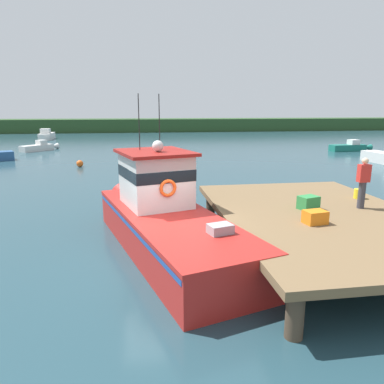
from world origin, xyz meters
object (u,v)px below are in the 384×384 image
main_fishing_boat (163,215)px  mooring_buoy_channel_marker (296,189)px  moored_boat_far_left (350,147)px  moored_boat_mid_harbor (39,147)px  crate_single_far (308,203)px  crate_stack_near_edge (315,217)px  bait_bucket (359,194)px  mooring_buoy_inshore (80,164)px  moored_boat_far_right (46,136)px  mooring_buoy_spare_mooring (135,171)px  deckhand_by_the_boat (363,182)px

main_fishing_boat → mooring_buoy_channel_marker: 9.87m
moored_boat_far_left → moored_boat_mid_harbor: (-32.25, 5.08, -0.03)m
main_fishing_boat → crate_single_far: (4.59, -0.62, 0.41)m
moored_boat_far_left → mooring_buoy_channel_marker: moored_boat_far_left is taller
mooring_buoy_channel_marker → crate_stack_near_edge: bearing=-111.4°
crate_stack_near_edge → bait_bucket: size_ratio=1.76×
moored_boat_far_left → mooring_buoy_inshore: 27.22m
mooring_buoy_inshore → bait_bucket: bearing=-53.8°
crate_stack_near_edge → bait_bucket: (2.90, 2.47, -0.01)m
moored_boat_far_right → mooring_buoy_channel_marker: 42.65m
crate_single_far → mooring_buoy_inshore: size_ratio=1.18×
moored_boat_mid_harbor → mooring_buoy_channel_marker: size_ratio=9.89×
moored_boat_mid_harbor → mooring_buoy_inshore: bearing=-63.5°
crate_single_far → crate_stack_near_edge: size_ratio=1.00×
crate_single_far → mooring_buoy_spare_mooring: crate_single_far is taller
main_fishing_boat → mooring_buoy_inshore: bearing=106.9°
bait_bucket → mooring_buoy_spare_mooring: 15.08m
deckhand_by_the_boat → mooring_buoy_inshore: (-11.48, 17.80, -1.80)m
crate_single_far → mooring_buoy_channel_marker: (2.84, 7.06, -1.22)m
crate_single_far → deckhand_by_the_boat: size_ratio=0.37×
crate_single_far → mooring_buoy_inshore: bearing=118.9°
crate_single_far → moored_boat_mid_harbor: 33.38m
main_fishing_boat → bait_bucket: bearing=3.6°
mooring_buoy_inshore → mooring_buoy_channel_marker: mooring_buoy_inshore is taller
mooring_buoy_spare_mooring → mooring_buoy_inshore: mooring_buoy_inshore is taller
deckhand_by_the_boat → crate_single_far: bearing=175.6°
main_fishing_boat → moored_boat_mid_harbor: 30.90m
main_fishing_boat → moored_boat_far_right: (-13.74, 43.47, -0.47)m
crate_stack_near_edge → mooring_buoy_channel_marker: (3.33, 8.48, -1.19)m
moored_boat_far_left → mooring_buoy_spare_mooring: bearing=-154.4°
moored_boat_mid_harbor → crate_stack_near_edge: bearing=-63.9°
deckhand_by_the_boat → bait_bucket: bearing=59.8°
crate_single_far → mooring_buoy_spare_mooring: 14.92m
moored_boat_mid_harbor → main_fishing_boat: bearing=-69.1°
moored_boat_far_left → mooring_buoy_spare_mooring: moored_boat_far_left is taller
crate_single_far → mooring_buoy_channel_marker: bearing=68.1°
crate_single_far → moored_boat_far_left: size_ratio=0.13×
deckhand_by_the_boat → moored_boat_mid_harbor: size_ratio=0.42×
crate_single_far → bait_bucket: crate_single_far is taller
main_fishing_boat → moored_boat_mid_harbor: (-11.04, 28.86, -0.63)m
mooring_buoy_spare_mooring → crate_stack_near_edge: bearing=-71.4°
moored_boat_far_left → main_fishing_boat: bearing=-131.7°
bait_bucket → moored_boat_far_right: size_ratio=0.05×
crate_stack_near_edge → moored_boat_far_right: bearing=111.4°
bait_bucket → deckhand_by_the_boat: size_ratio=0.21×
deckhand_by_the_boat → moored_boat_far_left: bearing=58.7°
main_fishing_boat → moored_boat_mid_harbor: main_fishing_boat is taller
crate_single_far → moored_boat_far_right: size_ratio=0.10×
mooring_buoy_spare_mooring → main_fishing_boat: bearing=-85.6°
moored_boat_far_right → mooring_buoy_inshore: moored_boat_far_right is taller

